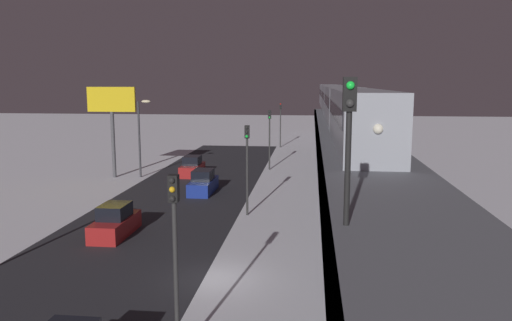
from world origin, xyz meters
TOP-DOWN VIEW (x-y plane):
  - ground_plane at (0.00, 0.00)m, footprint 240.00×240.00m
  - avenue_asphalt at (5.96, 0.00)m, footprint 11.00×100.86m
  - elevated_railway at (-7.35, 0.00)m, footprint 5.00×100.86m
  - subway_train at (-7.44, -36.27)m, footprint 2.94×74.07m
  - rail_signal at (-5.57, 9.23)m, footprint 0.36×0.41m
  - sedan_red at (7.36, -26.53)m, footprint 1.91×4.29m
  - sedan_blue at (4.56, -18.76)m, footprint 1.80×4.76m
  - sedan_red_2 at (7.36, -6.20)m, footprint 1.80×4.50m
  - traffic_light_near at (-0.14, 7.03)m, footprint 0.32×0.44m
  - traffic_light_mid at (-0.14, -11.82)m, footprint 0.32×0.44m
  - traffic_light_far at (-0.14, -30.66)m, footprint 0.32×0.44m
  - traffic_light_distant at (-0.14, -49.50)m, footprint 0.32×0.44m
  - commercial_billboard at (14.80, -24.64)m, footprint 4.80×0.36m
  - street_lamp_far at (12.03, -25.00)m, footprint 1.35×0.44m

SIDE VIEW (x-z plane):
  - ground_plane at x=0.00m, z-range 0.00..0.00m
  - avenue_asphalt at x=5.96m, z-range 0.00..0.01m
  - sedan_red at x=7.36m, z-range -0.20..1.77m
  - sedan_blue at x=4.56m, z-range -0.19..1.78m
  - sedan_red_2 at x=7.36m, z-range -0.19..1.78m
  - traffic_light_near at x=-0.14m, z-range 1.00..7.40m
  - traffic_light_mid at x=-0.14m, z-range 1.00..7.40m
  - traffic_light_far at x=-0.14m, z-range 1.00..7.40m
  - traffic_light_distant at x=-0.14m, z-range 1.00..7.40m
  - elevated_railway at x=-7.35m, z-range 1.99..7.52m
  - street_lamp_far at x=12.03m, z-range 0.99..8.64m
  - commercial_billboard at x=14.80m, z-range 2.38..11.28m
  - subway_train at x=-7.44m, z-range 5.60..9.00m
  - rail_signal at x=-5.57m, z-range 6.25..10.25m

